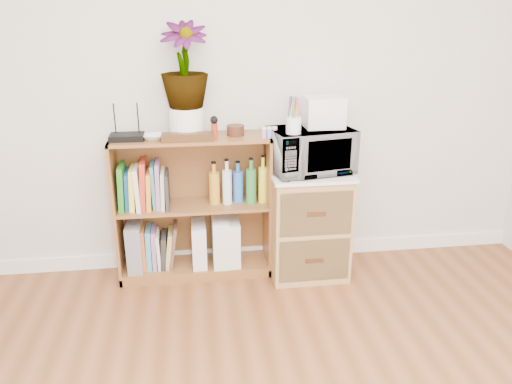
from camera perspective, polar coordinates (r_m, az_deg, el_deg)
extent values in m
cube|color=white|center=(3.62, -1.30, -6.95)|extent=(4.00, 0.02, 0.10)
cube|color=brown|center=(3.30, -7.13, -1.79)|extent=(1.00, 0.30, 0.95)
cube|color=#9E7542|center=(3.37, 5.87, -3.61)|extent=(0.50, 0.45, 0.70)
imported|color=silver|center=(3.19, 6.23, 4.75)|extent=(0.56, 0.43, 0.28)
cylinder|color=white|center=(3.01, 4.31, 7.60)|extent=(0.09, 0.09, 0.10)
cube|color=white|center=(3.19, 7.73, 9.05)|extent=(0.24, 0.20, 0.19)
cube|color=black|center=(3.16, -14.53, 6.11)|extent=(0.20, 0.14, 0.04)
imported|color=silver|center=(3.13, -11.68, 6.18)|extent=(0.13, 0.13, 0.03)
cylinder|color=white|center=(3.16, -7.90, 7.92)|extent=(0.21, 0.21, 0.18)
imported|color=#306528|center=(3.10, -8.22, 14.17)|extent=(0.29, 0.29, 0.51)
cube|color=#3B2510|center=(3.05, -7.85, 6.23)|extent=(0.31, 0.08, 0.05)
cylinder|color=#9D2D13|center=(3.11, -4.78, 7.00)|extent=(0.04, 0.04, 0.09)
cylinder|color=#3B1F10|center=(3.17, -2.35, 7.06)|extent=(0.11, 0.11, 0.06)
cube|color=#D2747B|center=(3.10, 1.54, 6.65)|extent=(0.10, 0.04, 0.05)
cube|color=slate|center=(3.42, -13.64, -5.87)|extent=(0.10, 0.26, 0.32)
cube|color=silver|center=(3.40, -6.52, -5.87)|extent=(0.09, 0.24, 0.30)
cube|color=silver|center=(3.39, -4.12, -5.48)|extent=(0.10, 0.26, 0.33)
cube|color=silver|center=(3.40, -2.79, -5.56)|extent=(0.10, 0.25, 0.31)
cube|color=#237B20|center=(3.27, -15.04, 0.63)|extent=(0.05, 0.20, 0.29)
cube|color=#174B8A|center=(3.28, -14.42, 0.25)|extent=(0.03, 0.20, 0.24)
cube|color=yellow|center=(3.27, -13.88, 0.51)|extent=(0.04, 0.20, 0.27)
cube|color=silver|center=(3.26, -13.31, 0.59)|extent=(0.03, 0.20, 0.28)
cube|color=#BB3620|center=(3.25, -12.74, 0.91)|extent=(0.05, 0.20, 0.31)
cube|color=orange|center=(3.26, -12.08, 0.36)|extent=(0.04, 0.20, 0.24)
cube|color=teal|center=(3.25, -11.59, 0.75)|extent=(0.03, 0.20, 0.28)
cube|color=#97699E|center=(3.25, -11.11, 0.89)|extent=(0.03, 0.20, 0.30)
cube|color=beige|center=(3.26, -10.57, 0.45)|extent=(0.03, 0.20, 0.24)
cube|color=#282828|center=(3.26, -10.10, 0.41)|extent=(0.02, 0.20, 0.24)
cylinder|color=orange|center=(3.25, -4.79, 0.97)|extent=(0.07, 0.07, 0.27)
cylinder|color=silver|center=(3.25, -3.35, 1.19)|extent=(0.06, 0.06, 0.29)
cylinder|color=blue|center=(3.26, -2.05, 1.03)|extent=(0.07, 0.07, 0.27)
cylinder|color=#2E7F3D|center=(3.26, -0.62, 1.34)|extent=(0.07, 0.07, 0.30)
cylinder|color=yellow|center=(3.27, 0.73, 1.51)|extent=(0.06, 0.06, 0.31)
cylinder|color=silver|center=(3.29, 1.94, 1.16)|extent=(0.06, 0.06, 0.26)
cube|color=#C25F22|center=(3.42, -12.63, -6.14)|extent=(0.03, 0.19, 0.28)
cube|color=teal|center=(3.42, -12.09, -6.15)|extent=(0.04, 0.19, 0.28)
cube|color=#8D689C|center=(3.42, -11.51, -6.19)|extent=(0.03, 0.19, 0.27)
cube|color=beige|center=(3.43, -11.02, -6.38)|extent=(0.03, 0.19, 0.24)
cube|color=#262626|center=(3.43, -10.49, -6.49)|extent=(0.05, 0.19, 0.23)
cube|color=tan|center=(3.42, -9.91, -6.30)|extent=(0.06, 0.19, 0.25)
cube|color=brown|center=(3.41, -9.43, -5.94)|extent=(0.07, 0.19, 0.29)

